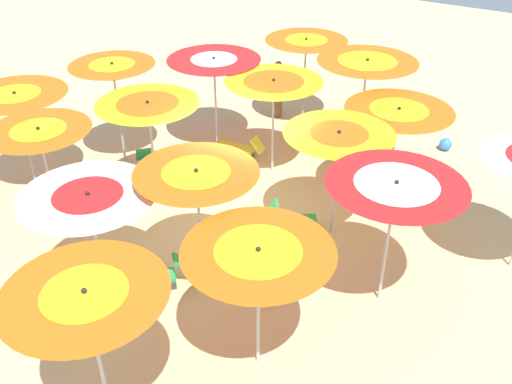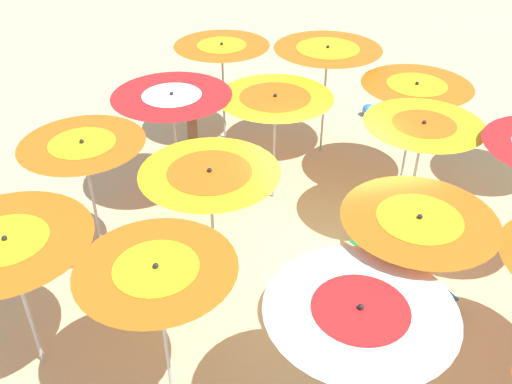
{
  "view_description": "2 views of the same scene",
  "coord_description": "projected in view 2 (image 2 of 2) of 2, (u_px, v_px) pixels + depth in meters",
  "views": [
    {
      "loc": [
        -5.35,
        8.12,
        6.93
      ],
      "look_at": [
        -0.58,
        0.3,
        1.02
      ],
      "focal_mm": 40.03,
      "sensor_mm": 36.0,
      "label": 1
    },
    {
      "loc": [
        2.67,
        7.29,
        6.69
      ],
      "look_at": [
        1.01,
        -0.99,
        0.92
      ],
      "focal_mm": 39.88,
      "sensor_mm": 36.0,
      "label": 2
    }
  ],
  "objects": [
    {
      "name": "lounger_1",
      "position": [
        219.0,
        189.0,
        11.61
      ],
      "size": [
        1.28,
        0.45,
        0.58
      ],
      "rotation": [
        0.0,
        0.0,
        6.38
      ],
      "color": "silver",
      "rests_on": "ground"
    },
    {
      "name": "beach_umbrella_13",
      "position": [
        327.0,
        57.0,
        11.99
      ],
      "size": [
        2.28,
        2.28,
        2.55
      ],
      "color": "#B2B2B7",
      "rests_on": "ground"
    },
    {
      "name": "beach_umbrella_6",
      "position": [
        417.0,
        230.0,
        7.35
      ],
      "size": [
        2.02,
        2.02,
        2.39
      ],
      "color": "#B2B2B7",
      "rests_on": "ground"
    },
    {
      "name": "lounger_3",
      "position": [
        417.0,
        313.0,
        8.78
      ],
      "size": [
        1.34,
        0.68,
        0.52
      ],
      "rotation": [
        0.0,
        0.0,
        6.59
      ],
      "color": "silver",
      "rests_on": "ground"
    },
    {
      "name": "lounger_0",
      "position": [
        366.0,
        366.0,
        7.94
      ],
      "size": [
        1.16,
        1.16,
        0.59
      ],
      "rotation": [
        0.0,
        0.0,
        7.07
      ],
      "color": "#333338",
      "rests_on": "ground"
    },
    {
      "name": "beach_umbrella_12",
      "position": [
        222.0,
        51.0,
        12.6
      ],
      "size": [
        2.13,
        2.13,
        2.38
      ],
      "color": "#B2B2B7",
      "rests_on": "ground"
    },
    {
      "name": "beach_umbrella_0",
      "position": [
        8.0,
        251.0,
        7.09
      ],
      "size": [
        2.16,
        2.16,
        2.32
      ],
      "color": "#B2B2B7",
      "rests_on": "ground"
    },
    {
      "name": "beach_umbrella_5",
      "position": [
        210.0,
        181.0,
        8.36
      ],
      "size": [
        2.09,
        2.09,
        2.33
      ],
      "color": "#B2B2B7",
      "rests_on": "ground"
    },
    {
      "name": "beach_umbrella_2",
      "position": [
        359.0,
        322.0,
        6.31
      ],
      "size": [
        2.16,
        2.16,
        2.21
      ],
      "color": "#B2B2B7",
      "rests_on": "ground"
    },
    {
      "name": "lounger_2",
      "position": [
        174.0,
        264.0,
        9.68
      ],
      "size": [
        1.17,
        1.1,
        0.67
      ],
      "rotation": [
        0.0,
        0.0,
        8.69
      ],
      "color": "silver",
      "rests_on": "ground"
    },
    {
      "name": "ground",
      "position": [
        323.0,
        260.0,
        10.12
      ],
      "size": [
        38.38,
        38.38,
        0.04
      ],
      "primitive_type": "cube",
      "color": "#D1B57F"
    },
    {
      "name": "beach_umbrella_14",
      "position": [
        416.0,
        93.0,
        11.07
      ],
      "size": [
        2.16,
        2.16,
        2.28
      ],
      "color": "#B2B2B7",
      "rests_on": "ground"
    },
    {
      "name": "beach_umbrella_1",
      "position": [
        158.0,
        280.0,
        6.62
      ],
      "size": [
        1.91,
        1.91,
        2.36
      ],
      "color": "#B2B2B7",
      "rests_on": "ground"
    },
    {
      "name": "beachgoer_0",
      "position": [
        191.0,
        110.0,
        13.2
      ],
      "size": [
        0.3,
        0.3,
        1.61
      ],
      "rotation": [
        0.0,
        0.0,
        2.19
      ],
      "color": "brown",
      "rests_on": "ground"
    },
    {
      "name": "beach_umbrella_9",
      "position": [
        275.0,
        106.0,
        10.58
      ],
      "size": [
        2.17,
        2.17,
        2.3
      ],
      "color": "#B2B2B7",
      "rests_on": "ground"
    },
    {
      "name": "beach_umbrella_10",
      "position": [
        423.0,
        132.0,
        9.7
      ],
      "size": [
        2.05,
        2.05,
        2.29
      ],
      "color": "#B2B2B7",
      "rests_on": "ground"
    },
    {
      "name": "beach_umbrella_8",
      "position": [
        173.0,
        105.0,
        10.6
      ],
      "size": [
        2.25,
        2.25,
        2.33
      ],
      "color": "#B2B2B7",
      "rests_on": "ground"
    },
    {
      "name": "lounger_4",
      "position": [
        376.0,
        234.0,
        10.37
      ],
      "size": [
        1.11,
        0.9,
        0.64
      ],
      "rotation": [
        0.0,
        0.0,
        3.73
      ],
      "color": "silver",
      "rests_on": "ground"
    },
    {
      "name": "beach_umbrella_4",
      "position": [
        84.0,
        154.0,
        8.77
      ],
      "size": [
        1.94,
        1.94,
        2.49
      ],
      "color": "#B2B2B7",
      "rests_on": "ground"
    },
    {
      "name": "beach_ball",
      "position": [
        368.0,
        110.0,
        14.7
      ],
      "size": [
        0.32,
        0.32,
        0.32
      ],
      "primitive_type": "sphere",
      "color": "#337FE5",
      "rests_on": "ground"
    }
  ]
}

